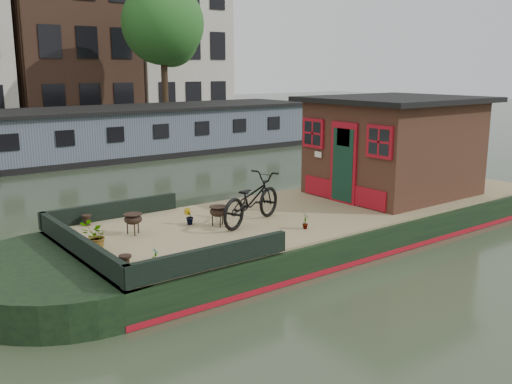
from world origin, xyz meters
TOP-DOWN VIEW (x-y plane):
  - ground at (0.00, 0.00)m, footprint 120.00×120.00m
  - houseboat_hull at (-1.33, 0.00)m, footprint 14.01×4.02m
  - houseboat_deck at (0.00, 0.00)m, footprint 11.80×3.80m
  - bow_bulwark at (-5.07, 0.00)m, footprint 3.00×4.00m
  - cabin at (2.19, 0.00)m, footprint 4.00×3.50m
  - bicycle at (-2.38, -0.17)m, footprint 2.03×1.28m
  - potted_plant_a at (-1.78, -1.15)m, footprint 0.20×0.22m
  - potted_plant_b at (-3.45, 0.52)m, footprint 0.24×0.23m
  - potted_plant_c at (-5.60, 0.05)m, footprint 0.56×0.51m
  - potted_plant_e at (-5.10, -1.20)m, footprint 0.16×0.17m
  - brazier_front at (-4.65, 0.55)m, footprint 0.44×0.44m
  - brazier_rear at (-3.04, 0.06)m, footprint 0.44×0.44m
  - bollard_port at (-5.13, 1.70)m, footprint 0.19×0.19m
  - bollard_stbd at (-5.60, -1.16)m, footprint 0.20×0.20m
  - far_houseboat at (0.00, 14.00)m, footprint 20.40×4.40m
  - quay at (0.00, 20.50)m, footprint 60.00×6.00m
  - tree_right at (6.14, 19.07)m, footprint 4.40×4.40m

SIDE VIEW (x-z plane):
  - ground at x=0.00m, z-range 0.00..0.00m
  - houseboat_hull at x=-1.33m, z-range -0.03..0.57m
  - quay at x=0.00m, z-range 0.00..0.90m
  - houseboat_deck at x=0.00m, z-range 0.60..0.65m
  - bollard_port at x=-5.13m, z-range 0.65..0.87m
  - bollard_stbd at x=-5.60m, z-range 0.65..0.88m
  - potted_plant_e at x=-5.10m, z-range 0.65..0.92m
  - potted_plant_b at x=-3.45m, z-range 0.65..0.99m
  - bow_bulwark at x=-5.07m, z-range 0.65..1.00m
  - potted_plant_a at x=-1.78m, z-range 0.65..1.00m
  - brazier_front at x=-4.65m, z-range 0.65..1.06m
  - brazier_rear at x=-3.04m, z-range 0.65..1.06m
  - potted_plant_c at x=-5.60m, z-range 0.65..1.16m
  - far_houseboat at x=0.00m, z-range -0.09..2.02m
  - bicycle at x=-2.38m, z-range 0.65..1.66m
  - cabin at x=2.19m, z-range 0.67..3.09m
  - tree_right at x=6.14m, z-range 2.19..9.59m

